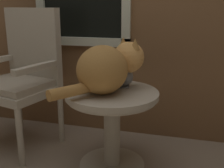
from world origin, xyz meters
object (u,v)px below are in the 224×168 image
Objects in this scene: wicker_side_table at (112,115)px; cat at (108,67)px; wicker_chair at (23,73)px; pewter_vase_with_ivy at (124,74)px.

cat is at bearing -138.07° from wicker_side_table.
wicker_chair is 0.82m from pewter_vase_with_ivy.
wicker_chair is at bearing 163.80° from cat.
wicker_chair reaches higher than cat.
cat is 2.25× the size of pewter_vase_with_ivy.
wicker_side_table is at bearing -113.80° from pewter_vase_with_ivy.
wicker_side_table is 0.33m from cat.
pewter_vase_with_ivy is (0.07, 0.14, -0.07)m from cat.
cat reaches higher than wicker_side_table.
wicker_side_table is 0.57× the size of wicker_chair.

